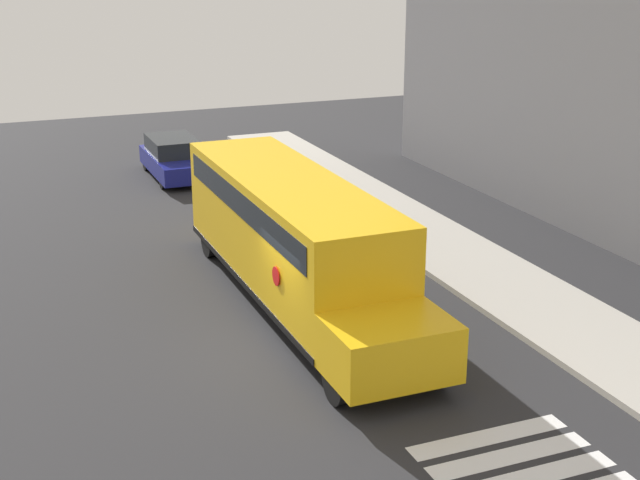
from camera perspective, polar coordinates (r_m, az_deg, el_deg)
ground_plane at (r=20.37m, az=-1.83°, el=-6.77°), size 60.00×60.00×0.00m
sidewalk_strip at (r=23.20m, az=13.42°, el=-3.83°), size 44.00×3.00×0.15m
school_bus at (r=22.24m, az=-1.73°, el=0.46°), size 11.59×2.57×3.14m
parked_car at (r=35.10m, az=-9.32°, el=5.20°), size 4.58×1.85×1.52m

